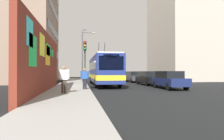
{
  "coord_description": "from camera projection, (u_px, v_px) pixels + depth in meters",
  "views": [
    {
      "loc": [
        -19.04,
        0.86,
        1.52
      ],
      "look_at": [
        0.92,
        -2.43,
        1.7
      ],
      "focal_mm": 31.93,
      "sensor_mm": 36.0,
      "label": 1
    }
  ],
  "objects": [
    {
      "name": "pedestrian_at_curb",
      "position": [
        85.0,
        77.0,
        15.6
      ],
      "size": [
        0.22,
        0.66,
        1.63
      ],
      "color": "#1E1E2D",
      "rests_on": "sidewalk_slab"
    },
    {
      "name": "parked_car_black",
      "position": [
        149.0,
        78.0,
        22.84
      ],
      "size": [
        4.89,
        1.81,
        1.58
      ],
      "color": "black",
      "rests_on": "ground_plane"
    },
    {
      "name": "street_lamp",
      "position": [
        84.0,
        53.0,
        27.71
      ],
      "size": [
        0.44,
        1.8,
        7.0
      ],
      "color": "#4C4C51",
      "rests_on": "sidewalk_slab"
    },
    {
      "name": "traffic_light",
      "position": [
        85.0,
        56.0,
        18.36
      ],
      "size": [
        0.49,
        0.28,
        4.21
      ],
      "color": "#2D382D",
      "rests_on": "sidewalk_slab"
    },
    {
      "name": "parked_car_navy",
      "position": [
        169.0,
        80.0,
        17.57
      ],
      "size": [
        4.24,
        1.76,
        1.58
      ],
      "color": "navy",
      "rests_on": "ground_plane"
    },
    {
      "name": "pedestrian_near_wall",
      "position": [
        64.0,
        77.0,
        12.68
      ],
      "size": [
        0.23,
        0.69,
        1.74
      ],
      "color": "#3F3326",
      "rests_on": "sidewalk_slab"
    },
    {
      "name": "building_far_left",
      "position": [
        22.0,
        24.0,
        29.16
      ],
      "size": [
        13.89,
        9.09,
        17.19
      ],
      "color": "gray",
      "rests_on": "ground_plane"
    },
    {
      "name": "flying_pigeons",
      "position": [
        84.0,
        30.0,
        23.39
      ],
      "size": [
        0.32,
        0.54,
        0.16
      ],
      "color": "slate"
    },
    {
      "name": "ground_plane",
      "position": [
        88.0,
        88.0,
        18.92
      ],
      "size": [
        80.0,
        80.0,
        0.0
      ],
      "primitive_type": "plane",
      "color": "black"
    },
    {
      "name": "graffiti_wall",
      "position": [
        44.0,
        62.0,
        14.2
      ],
      "size": [
        13.55,
        0.32,
        4.42
      ],
      "color": "maroon",
      "rests_on": "ground_plane"
    },
    {
      "name": "curbside_puddle",
      "position": [
        95.0,
        88.0,
        19.07
      ],
      "size": [
        1.66,
        1.66,
        0.0
      ],
      "primitive_type": "cylinder",
      "color": "black",
      "rests_on": "ground_plane"
    },
    {
      "name": "building_far_right",
      "position": [
        181.0,
        30.0,
        35.37
      ],
      "size": [
        12.15,
        8.44,
        17.99
      ],
      "color": "#B2A899",
      "rests_on": "ground_plane"
    },
    {
      "name": "parked_car_red",
      "position": [
        125.0,
        76.0,
        34.98
      ],
      "size": [
        4.47,
        1.76,
        1.58
      ],
      "color": "#B21E19",
      "rests_on": "ground_plane"
    },
    {
      "name": "parked_car_dark_gray",
      "position": [
        134.0,
        76.0,
        28.91
      ],
      "size": [
        4.54,
        1.76,
        1.58
      ],
      "color": "#38383D",
      "rests_on": "ground_plane"
    },
    {
      "name": "city_bus",
      "position": [
        103.0,
        69.0,
        22.49
      ],
      "size": [
        11.75,
        2.53,
        5.02
      ],
      "color": "navy",
      "rests_on": "ground_plane"
    },
    {
      "name": "sidewalk_slab",
      "position": [
        71.0,
        87.0,
        18.66
      ],
      "size": [
        48.0,
        3.2,
        0.15
      ],
      "primitive_type": "cube",
      "color": "gray",
      "rests_on": "ground_plane"
    }
  ]
}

